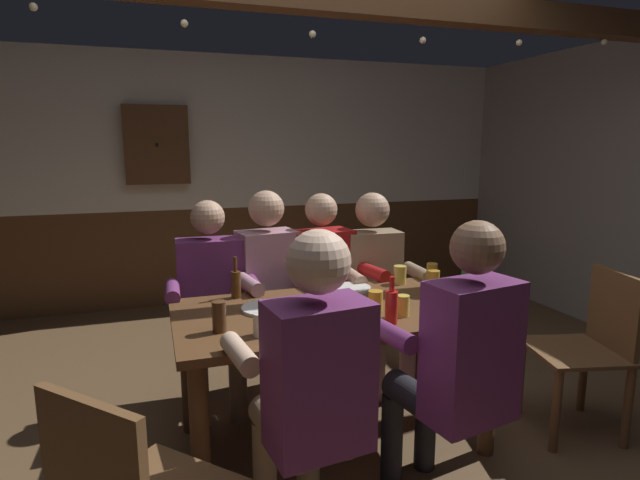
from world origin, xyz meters
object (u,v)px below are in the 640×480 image
object	(u,v)px
person_3	(376,279)
plate_1	(352,288)
bottle_1	(236,283)
pint_glass_0	(375,301)
person_0	(212,295)
pint_glass_2	(219,317)
person_5	(456,359)
chair_empty_near_right	(590,346)
pint_glass_1	(330,287)
dining_table	(333,330)
bottle_2	(391,306)
bottle_0	(466,279)
pint_glass_7	(345,304)
pint_glass_8	(432,277)
pint_glass_6	(403,306)
wall_dart_cabinet	(157,145)
person_1	(272,285)
plate_0	(268,308)
pint_glass_3	(433,283)
pint_glass_4	(400,275)
pint_glass_5	(261,324)
person_2	(326,282)

from	to	relation	value
person_3	plate_1	distance (m)	0.46
bottle_1	pint_glass_0	bearing A→B (deg)	-35.51
plate_1	pint_glass_0	distance (m)	0.40
person_3	person_0	bearing A→B (deg)	2.20
pint_glass_2	person_5	bearing A→B (deg)	-29.36
chair_empty_near_right	pint_glass_1	xyz separation A→B (m)	(-1.31, 0.43, 0.33)
dining_table	bottle_2	bearing A→B (deg)	-58.19
dining_table	bottle_2	xyz separation A→B (m)	(0.18, -0.29, 0.20)
bottle_2	pint_glass_2	distance (m)	0.77
bottle_0	bottle_1	bearing A→B (deg)	158.90
pint_glass_7	pint_glass_8	distance (m)	0.70
bottle_0	pint_glass_6	bearing A→B (deg)	-165.22
wall_dart_cabinet	pint_glass_7	bearing A→B (deg)	-74.50
wall_dart_cabinet	dining_table	bearing A→B (deg)	-73.82
person_1	pint_glass_2	xyz separation A→B (m)	(-0.42, -0.79, 0.10)
person_0	pint_glass_0	bearing A→B (deg)	135.77
person_1	dining_table	bearing A→B (deg)	95.45
plate_1	person_1	bearing A→B (deg)	137.42
person_0	bottle_1	bearing A→B (deg)	109.90
pint_glass_6	bottle_0	bearing A→B (deg)	14.78
plate_1	pint_glass_6	xyz separation A→B (m)	(0.06, -0.50, 0.04)
dining_table	pint_glass_6	world-z (taller)	pint_glass_6
person_1	plate_0	bearing A→B (deg)	66.38
pint_glass_3	pint_glass_7	distance (m)	0.62
bottle_0	wall_dart_cabinet	bearing A→B (deg)	118.28
pint_glass_8	dining_table	bearing A→B (deg)	-167.01
plate_1	bottle_0	xyz separation A→B (m)	(0.48, -0.39, 0.11)
person_3	plate_1	world-z (taller)	person_3
plate_1	pint_glass_1	size ratio (longest dim) A/B	1.40
person_0	plate_0	xyz separation A→B (m)	(0.22, -0.55, 0.07)
bottle_1	pint_glass_8	size ratio (longest dim) A/B	1.47
person_1	pint_glass_8	world-z (taller)	person_1
plate_0	pint_glass_6	world-z (taller)	pint_glass_6
pint_glass_7	pint_glass_3	bearing A→B (deg)	18.31
person_1	person_3	size ratio (longest dim) A/B	1.03
dining_table	pint_glass_0	world-z (taller)	pint_glass_0
chair_empty_near_right	bottle_1	distance (m)	1.91
chair_empty_near_right	pint_glass_4	world-z (taller)	chair_empty_near_right
pint_glass_6	chair_empty_near_right	bearing A→B (deg)	-5.68
person_3	plate_0	xyz separation A→B (m)	(-0.83, -0.55, 0.06)
plate_0	pint_glass_6	size ratio (longest dim) A/B	2.64
pint_glass_0	pint_glass_4	bearing A→B (deg)	50.47
bottle_0	pint_glass_8	bearing A→B (deg)	103.35
pint_glass_3	pint_glass_5	bearing A→B (deg)	-163.41
person_3	pint_glass_3	distance (m)	0.60
bottle_0	bottle_1	xyz separation A→B (m)	(-1.13, 0.44, -0.04)
pint_glass_2	pint_glass_3	distance (m)	1.19
person_2	person_3	world-z (taller)	person_2
pint_glass_2	dining_table	bearing A→B (deg)	14.13
bottle_2	pint_glass_8	world-z (taller)	bottle_2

